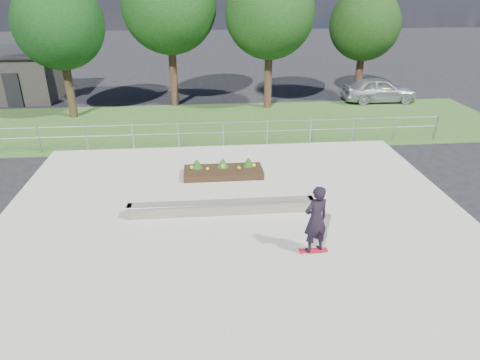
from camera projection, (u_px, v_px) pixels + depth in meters
name	position (u px, v px, depth m)	size (l,w,h in m)	color
ground	(238.00, 235.00, 12.70)	(120.00, 120.00, 0.00)	black
grass_verge	(220.00, 124.00, 22.63)	(30.00, 8.00, 0.02)	#2F5321
concrete_slab	(238.00, 234.00, 12.69)	(15.00, 15.00, 0.06)	#AFAA9B
fence	(223.00, 131.00, 19.15)	(20.06, 0.06, 1.20)	gray
tree_far_left	(59.00, 25.00, 21.73)	(4.55, 4.55, 7.15)	#2F2112
tree_mid_left	(169.00, 6.00, 23.68)	(5.25, 5.25, 8.25)	#341E15
tree_mid_right	(270.00, 14.00, 23.39)	(4.90, 4.90, 7.70)	#352015
tree_far_right	(365.00, 25.00, 25.57)	(4.20, 4.20, 6.60)	black
grind_ledge	(222.00, 207.00, 13.70)	(6.00, 0.44, 0.43)	#665C4B
planter_bed	(223.00, 170.00, 16.44)	(3.00, 1.20, 0.61)	black
skateboarder	(316.00, 220.00, 11.33)	(0.82, 0.67, 2.02)	white
parked_car	(379.00, 90.00, 26.46)	(1.80, 4.47, 1.52)	#A5AAAE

